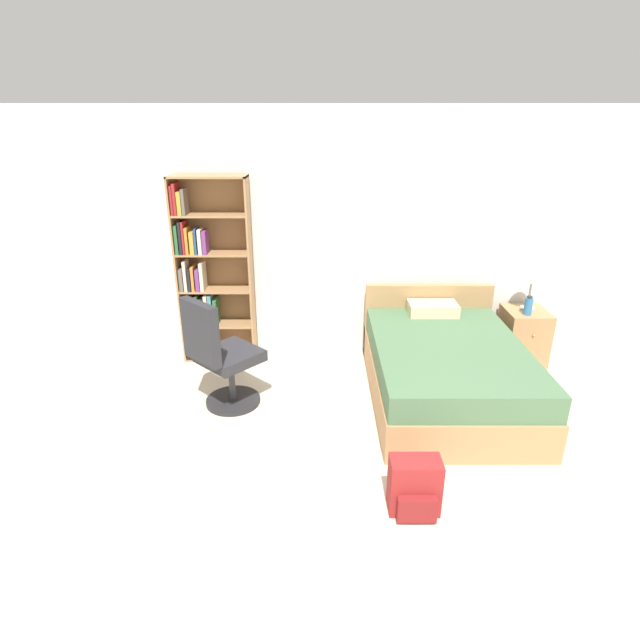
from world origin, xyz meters
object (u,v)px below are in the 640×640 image
Objects in this scene: bed at (446,368)px; table_lamp at (534,276)px; backpack_red at (416,488)px; nightstand at (524,336)px; water_bottle at (530,306)px; office_chair at (222,357)px; bookshelf at (208,279)px.

table_lamp is (1.03, 0.77, 0.66)m from bed.
table_lamp reaches higher than backpack_red.
table_lamp is (0.02, 0.04, 0.66)m from nightstand.
table_lamp is at bearing 67.92° from water_bottle.
office_chair reaches higher than table_lamp.
backpack_red is (-1.55, -2.24, -0.11)m from nightstand.
bed reaches higher than backpack_red.
nightstand is 2.73m from backpack_red.
bookshelf reaches higher than nightstand.
bookshelf is 1.83× the size of office_chair.
table_lamp is (3.07, 0.98, 0.46)m from office_chair.
water_bottle is at bearing -112.61° from nightstand.
bed is 1.84× the size of office_chair.
bed is 1.24m from nightstand.
nightstand is (3.37, -0.11, -0.61)m from bookshelf.
backpack_red is at bearing -124.69° from nightstand.
office_chair is 2.73× the size of backpack_red.
nightstand reaches higher than backpack_red.
backpack_red is at bearing -125.28° from water_bottle.
nightstand is 0.41m from water_bottle.
water_bottle is 0.51× the size of backpack_red.
nightstand is 2.98× the size of water_bottle.
nightstand is at bearing -110.64° from table_lamp.
table_lamp reaches higher than nightstand.
bookshelf is 9.81× the size of water_bottle.
bookshelf is at bearing 106.78° from office_chair.
bookshelf is at bearing 160.51° from bed.
nightstand is 1.27× the size of table_lamp.
nightstand is at bearing 67.39° from water_bottle.
water_bottle is (0.96, 0.61, 0.39)m from bed.
office_chair is at bearing -174.25° from bed.
bookshelf is at bearing 178.12° from nightstand.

